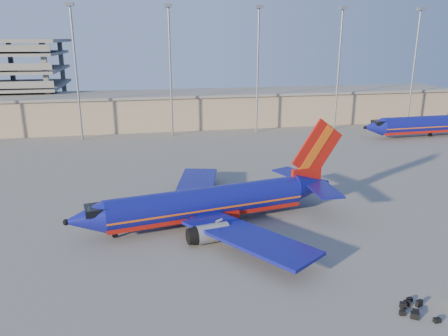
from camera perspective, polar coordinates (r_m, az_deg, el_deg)
The scene contains 6 objects.
ground at distance 58.75m, azimuth 2.00°, elevation -5.10°, with size 220.00×220.00×0.00m, color slate.
terminal_building at distance 114.70m, azimuth 0.25°, elevation 7.93°, with size 122.00×16.00×8.50m.
light_mast_row at distance 100.72m, azimuth -1.21°, elevation 14.27°, with size 101.60×1.60×28.65m.
aircraft_main at distance 53.16m, azimuth -1.43°, elevation -4.54°, with size 34.99×33.37×11.93m.
aircraft_second at distance 111.07m, azimuth 25.86°, elevation 5.21°, with size 37.02×14.41×12.53m.
luggage_pile at distance 41.01m, azimuth 23.51°, elevation -16.58°, with size 2.72×3.39×0.54m.
Camera 1 is at (-12.68, -53.06, 21.80)m, focal length 35.00 mm.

